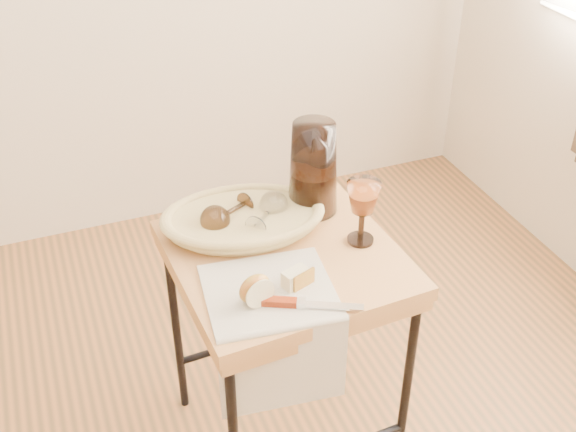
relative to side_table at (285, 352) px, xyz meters
name	(u,v)px	position (x,y,z in m)	size (l,w,h in m)	color
side_table	(285,352)	(0.00, 0.00, 0.00)	(0.53, 0.53, 0.68)	brown
tea_towel	(269,291)	(-0.09, -0.13, 0.34)	(0.29, 0.26, 0.01)	silver
bread_basket	(243,221)	(-0.06, 0.13, 0.36)	(0.37, 0.25, 0.05)	#998859
goblet_lying_a	(228,212)	(-0.10, 0.14, 0.39)	(0.12, 0.08, 0.08)	#533921
goblet_lying_b	(266,214)	(-0.01, 0.11, 0.39)	(0.12, 0.07, 0.07)	white
pitcher	(313,168)	(0.14, 0.15, 0.46)	(0.17, 0.25, 0.29)	black
wine_goblet	(362,212)	(0.19, -0.02, 0.42)	(0.08, 0.08, 0.17)	white
apple_half	(255,289)	(-0.13, -0.15, 0.38)	(0.08, 0.04, 0.07)	#BA3A23
apple_wedge	(295,278)	(-0.02, -0.13, 0.36)	(0.06, 0.03, 0.04)	beige
table_knife	(305,303)	(-0.03, -0.20, 0.35)	(0.23, 0.02, 0.02)	silver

